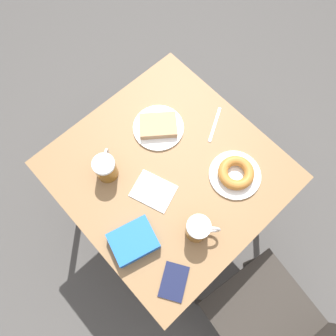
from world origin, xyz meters
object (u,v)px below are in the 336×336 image
napkin_folded (153,191)px  beer_mug_left (106,168)px  blue_pouch (133,241)px  fork (215,124)px  plate_with_donut (236,174)px  beer_mug_center (198,229)px  plate_with_cake (158,127)px  passport_near_edge (174,282)px

napkin_folded → beer_mug_left: bearing=-65.9°
blue_pouch → fork: bearing=-166.3°
plate_with_donut → napkin_folded: plate_with_donut is taller
beer_mug_center → fork: size_ratio=0.71×
fork → plate_with_donut: bearing=63.7°
plate_with_cake → beer_mug_center: (0.19, 0.43, 0.04)m
plate_with_cake → napkin_folded: (0.20, 0.19, -0.01)m
fork → blue_pouch: bearing=13.7°
plate_with_donut → beer_mug_left: size_ratio=1.90×
plate_with_cake → beer_mug_left: size_ratio=1.96×
plate_with_cake → passport_near_edge: 0.62m
plate_with_cake → napkin_folded: plate_with_cake is taller
plate_with_donut → napkin_folded: 0.33m
passport_near_edge → napkin_folded: bearing=-119.8°
plate_with_cake → beer_mug_center: bearing=66.2°
beer_mug_left → passport_near_edge: beer_mug_left is taller
beer_mug_left → plate_with_donut: bearing=135.8°
fork → blue_pouch: (0.58, 0.14, 0.03)m
passport_near_edge → plate_with_cake: bearing=-127.2°
passport_near_edge → blue_pouch: bearing=-86.2°
beer_mug_left → napkin_folded: bearing=114.1°
beer_mug_left → fork: beer_mug_left is taller
beer_mug_left → passport_near_edge: 0.50m
beer_mug_center → passport_near_edge: beer_mug_center is taller
napkin_folded → fork: (-0.39, -0.04, -0.00)m
napkin_folded → passport_near_edge: size_ratio=1.25×
napkin_folded → fork: bearing=-173.8°
plate_with_donut → blue_pouch: blue_pouch is taller
passport_near_edge → blue_pouch: 0.20m
plate_with_donut → passport_near_edge: bearing=15.7°
beer_mug_left → beer_mug_center: same height
plate_with_cake → passport_near_edge: bearing=52.8°
plate_with_donut → beer_mug_center: 0.28m
plate_with_donut → napkin_folded: bearing=-31.3°
napkin_folded → plate_with_cake: bearing=-136.3°
napkin_folded → plate_with_donut: bearing=148.7°
plate_with_cake → fork: (-0.19, 0.15, -0.01)m
plate_with_donut → fork: size_ratio=1.34×
napkin_folded → blue_pouch: blue_pouch is taller
beer_mug_left → beer_mug_center: (-0.10, 0.42, 0.00)m
plate_with_cake → blue_pouch: bearing=37.0°
fork → passport_near_edge: bearing=31.4°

